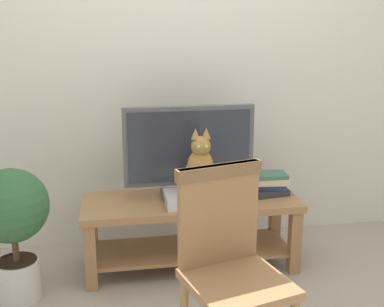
{
  "coord_description": "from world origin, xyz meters",
  "views": [
    {
      "loc": [
        -0.5,
        -2.49,
        1.58
      ],
      "look_at": [
        -0.01,
        0.42,
        0.78
      ],
      "focal_mm": 47.21,
      "sensor_mm": 36.0,
      "label": 1
    }
  ],
  "objects": [
    {
      "name": "ground_plane",
      "position": [
        0.0,
        0.0,
        0.0
      ],
      "size": [
        12.0,
        12.0,
        0.0
      ],
      "primitive_type": "plane",
      "color": "gray"
    },
    {
      "name": "back_wall",
      "position": [
        0.0,
        1.01,
        1.4
      ],
      "size": [
        7.0,
        0.12,
        2.8
      ],
      "primitive_type": "cube",
      "color": "beige",
      "rests_on": "ground"
    },
    {
      "name": "tv_stand",
      "position": [
        -0.01,
        0.47,
        0.32
      ],
      "size": [
        1.36,
        0.49,
        0.46
      ],
      "color": "olive",
      "rests_on": "ground"
    },
    {
      "name": "tv",
      "position": [
        -0.01,
        0.53,
        0.77
      ],
      "size": [
        0.82,
        0.2,
        0.59
      ],
      "color": "#4C4C51",
      "rests_on": "tv_stand"
    },
    {
      "name": "media_box",
      "position": [
        0.03,
        0.38,
        0.5
      ],
      "size": [
        0.42,
        0.25,
        0.07
      ],
      "color": "#BCBCC1",
      "rests_on": "tv_stand"
    },
    {
      "name": "cat",
      "position": [
        0.03,
        0.37,
        0.69
      ],
      "size": [
        0.18,
        0.3,
        0.41
      ],
      "color": "olive",
      "rests_on": "media_box"
    },
    {
      "name": "wooden_chair",
      "position": [
        0.01,
        -0.49,
        0.54
      ],
      "size": [
        0.51,
        0.51,
        0.94
      ],
      "color": "olive",
      "rests_on": "ground"
    },
    {
      "name": "book_stack",
      "position": [
        0.52,
        0.48,
        0.53
      ],
      "size": [
        0.25,
        0.2,
        0.14
      ],
      "color": "#2D2D33",
      "rests_on": "tv_stand"
    },
    {
      "name": "potted_plant",
      "position": [
        -1.05,
        0.24,
        0.49
      ],
      "size": [
        0.41,
        0.41,
        0.78
      ],
      "color": "beige",
      "rests_on": "ground"
    }
  ]
}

